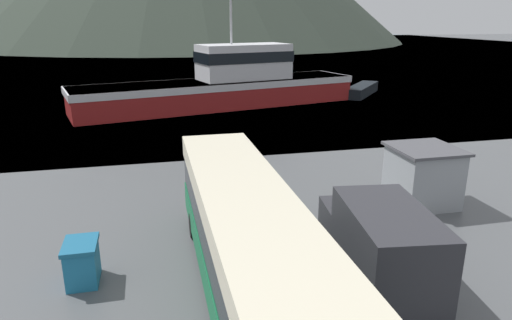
% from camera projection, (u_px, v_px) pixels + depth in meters
% --- Properties ---
extents(water_surface, '(240.00, 240.00, 0.00)m').
position_uv_depth(water_surface, '(157.00, 45.00, 137.70)').
color(water_surface, slate).
rests_on(water_surface, ground).
extents(tour_bus, '(2.44, 12.83, 3.37)m').
position_uv_depth(tour_bus, '(247.00, 242.00, 12.45)').
color(tour_bus, '#146B3D').
rests_on(tour_bus, ground).
extents(delivery_van, '(2.93, 6.08, 2.64)m').
position_uv_depth(delivery_van, '(379.00, 242.00, 13.57)').
color(delivery_van, '#2D2D33').
rests_on(delivery_van, ground).
extents(fishing_boat, '(26.47, 11.50, 11.67)m').
position_uv_depth(fishing_boat, '(225.00, 84.00, 41.43)').
color(fishing_boat, maroon).
rests_on(fishing_boat, water_surface).
extents(storage_bin, '(0.99, 1.35, 1.32)m').
position_uv_depth(storage_bin, '(82.00, 262.00, 13.83)').
color(storage_bin, teal).
rests_on(storage_bin, ground).
extents(dock_kiosk, '(2.69, 2.76, 2.54)m').
position_uv_depth(dock_kiosk, '(423.00, 175.00, 19.60)').
color(dock_kiosk, '#93999E').
rests_on(dock_kiosk, ground).
extents(small_boat, '(6.16, 6.92, 1.03)m').
position_uv_depth(small_boat, '(362.00, 90.00, 47.95)').
color(small_boat, black).
rests_on(small_boat, water_surface).
extents(mooring_bollard, '(0.41, 0.41, 0.92)m').
position_uv_depth(mooring_bollard, '(236.00, 159.00, 24.62)').
color(mooring_bollard, black).
rests_on(mooring_bollard, ground).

